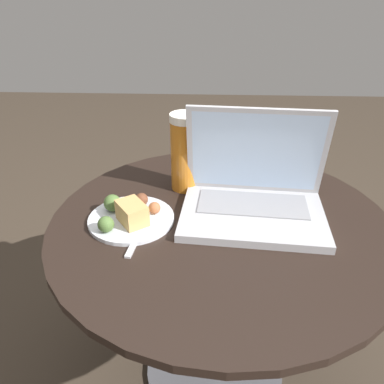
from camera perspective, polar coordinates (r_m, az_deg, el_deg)
name	(u,v)px	position (r m, az deg, el deg)	size (l,w,h in m)	color
ground_plane	(214,368)	(1.20, 3.38, -25.25)	(6.00, 6.00, 0.00)	#382D23
table	(219,260)	(0.90, 4.13, -10.35)	(0.75, 0.75, 0.52)	#515156
laptop	(254,193)	(0.84, 9.36, -0.20)	(0.33, 0.24, 0.23)	#B2B2B7
beer_glass	(185,152)	(0.91, -1.00, 6.08)	(0.07, 0.07, 0.19)	#C6701E
snack_plate	(129,215)	(0.82, -9.51, -3.47)	(0.19, 0.19, 0.05)	silver
fork	(143,224)	(0.81, -7.41, -4.92)	(0.04, 0.19, 0.00)	silver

